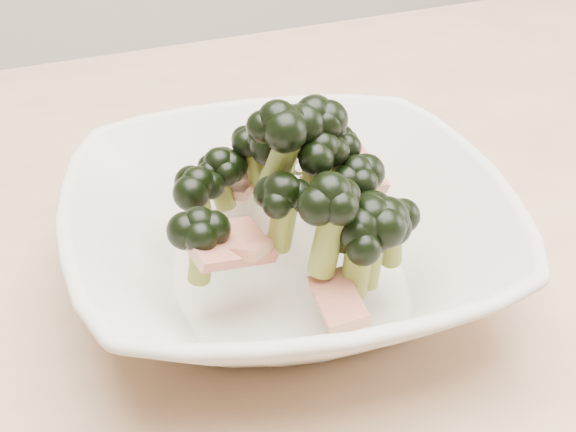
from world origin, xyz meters
The scene contains 2 objects.
dining_table centered at (0.00, 0.00, 0.65)m, with size 1.20×0.80×0.75m.
broccoli_dish centered at (-0.09, -0.04, 0.79)m, with size 0.32×0.32×0.14m.
Camera 1 is at (-0.25, -0.42, 1.07)m, focal length 50.00 mm.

